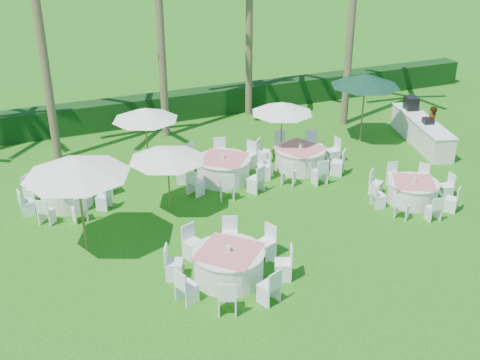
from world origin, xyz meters
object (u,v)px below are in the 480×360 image
object	(u,v)px
umbrella_green	(366,80)
staff_person	(430,126)
banquet_table_c	(413,191)
umbrella_a	(76,167)
umbrella_d	(282,108)
umbrella_c	(145,114)
buffet_table	(421,130)
banquet_table_d	(67,193)
banquet_table_e	(223,169)
banquet_table_f	(300,158)
umbrella_b	(167,154)
banquet_table_b	(229,264)

from	to	relation	value
umbrella_green	staff_person	bearing A→B (deg)	-31.97
banquet_table_c	umbrella_a	xyz separation A→B (m)	(-10.70, 1.10, 2.30)
staff_person	umbrella_d	bearing A→B (deg)	-24.42
umbrella_c	umbrella_green	xyz separation A→B (m)	(8.98, -0.42, 0.37)
banquet_table_c	umbrella_green	world-z (taller)	umbrella_green
umbrella_a	umbrella_green	xyz separation A→B (m)	(12.07, 4.23, -0.03)
banquet_table_c	umbrella_green	xyz separation A→B (m)	(1.37, 5.33, 2.27)
buffet_table	staff_person	xyz separation A→B (m)	(0.10, -0.38, 0.30)
banquet_table_d	banquet_table_e	world-z (taller)	banquet_table_e
banquet_table_d	umbrella_d	xyz separation A→B (m)	(8.15, 0.44, 1.80)
umbrella_a	banquet_table_e	bearing A→B (deg)	28.31
umbrella_c	umbrella_d	size ratio (longest dim) A/B	1.04
banquet_table_f	umbrella_b	size ratio (longest dim) A/B	1.35
umbrella_c	banquet_table_c	bearing A→B (deg)	-37.03
banquet_table_f	umbrella_c	xyz separation A→B (m)	(-5.36, 1.88, 1.85)
umbrella_b	buffet_table	bearing A→B (deg)	8.79
umbrella_b	umbrella_green	distance (m)	9.56
umbrella_a	banquet_table_c	bearing A→B (deg)	-5.89
banquet_table_c	umbrella_d	world-z (taller)	umbrella_d
umbrella_green	banquet_table_e	bearing A→B (deg)	-168.85
umbrella_a	buffet_table	xyz separation A→B (m)	(14.30, 3.15, -2.14)
buffet_table	staff_person	size ratio (longest dim) A/B	2.67
umbrella_a	umbrella_d	xyz separation A→B (m)	(8.05, 3.60, -0.48)
banquet_table_d	banquet_table_f	world-z (taller)	banquet_table_f
banquet_table_e	umbrella_green	bearing A→B (deg)	11.15
umbrella_d	banquet_table_f	bearing A→B (deg)	-65.06
banquet_table_b	buffet_table	world-z (taller)	buffet_table
umbrella_c	buffet_table	distance (m)	11.44
umbrella_a	umbrella_green	world-z (taller)	umbrella_a
banquet_table_c	umbrella_d	size ratio (longest dim) A/B	1.23
banquet_table_b	staff_person	bearing A→B (deg)	27.07
banquet_table_f	umbrella_green	xyz separation A→B (m)	(3.63, 1.46, 2.22)
banquet_table_e	staff_person	bearing A→B (deg)	-0.90
banquet_table_e	umbrella_c	world-z (taller)	umbrella_c
banquet_table_f	buffet_table	bearing A→B (deg)	3.79
banquet_table_b	umbrella_b	world-z (taller)	umbrella_b
umbrella_green	banquet_table_c	bearing A→B (deg)	-104.36
banquet_table_d	banquet_table_f	distance (m)	8.55
banquet_table_e	umbrella_b	distance (m)	3.29
banquet_table_c	banquet_table_e	size ratio (longest dim) A/B	0.87
banquet_table_c	banquet_table_d	distance (m)	11.61
banquet_table_f	umbrella_a	distance (m)	9.16
banquet_table_f	umbrella_green	world-z (taller)	umbrella_green
banquet_table_f	buffet_table	size ratio (longest dim) A/B	0.74
umbrella_b	buffet_table	world-z (taller)	umbrella_b
umbrella_a	staff_person	bearing A→B (deg)	10.90
banquet_table_c	buffet_table	bearing A→B (deg)	49.83
banquet_table_e	banquet_table_f	size ratio (longest dim) A/B	1.02
buffet_table	banquet_table_c	bearing A→B (deg)	-130.17
umbrella_b	umbrella_d	bearing A→B (deg)	23.40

